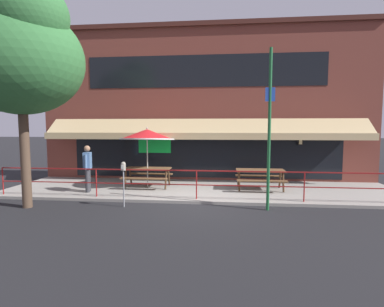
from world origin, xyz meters
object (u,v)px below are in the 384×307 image
(patio_umbrella_left, at_px, (147,135))
(street_sign_pole, at_px, (269,129))
(picnic_table_centre, at_px, (260,174))
(parking_meter_near, at_px, (123,170))
(street_tree_curbside, at_px, (22,53))
(pedestrian_walking, at_px, (88,166))
(picnic_table_left, at_px, (147,172))

(patio_umbrella_left, xyz_separation_m, street_sign_pole, (4.32, -2.54, 0.26))
(picnic_table_centre, relative_size, street_sign_pole, 0.38)
(patio_umbrella_left, xyz_separation_m, parking_meter_near, (-0.08, -2.65, -1.03))
(street_tree_curbside, bearing_deg, pedestrian_walking, 63.66)
(picnic_table_left, distance_m, picnic_table_centre, 4.39)
(patio_umbrella_left, height_order, street_tree_curbside, street_tree_curbside)
(picnic_table_centre, distance_m, parking_meter_near, 5.18)
(picnic_table_left, xyz_separation_m, street_tree_curbside, (-2.94, -3.05, 3.94))
(patio_umbrella_left, xyz_separation_m, pedestrian_walking, (-1.96, -1.09, -1.12))
(picnic_table_left, height_order, picnic_table_centre, same)
(parking_meter_near, xyz_separation_m, street_tree_curbside, (-2.86, -0.42, 3.49))
(picnic_table_left, relative_size, patio_umbrella_left, 0.76)
(picnic_table_left, xyz_separation_m, pedestrian_walking, (-1.96, -1.08, 0.35))
(picnic_table_left, bearing_deg, picnic_table_centre, -0.60)
(pedestrian_walking, bearing_deg, parking_meter_near, -39.51)
(street_sign_pole, bearing_deg, picnic_table_left, 149.66)
(patio_umbrella_left, height_order, parking_meter_near, patio_umbrella_left)
(picnic_table_centre, height_order, street_tree_curbside, street_tree_curbside)
(picnic_table_centre, relative_size, pedestrian_walking, 1.05)
(patio_umbrella_left, height_order, pedestrian_walking, patio_umbrella_left)
(picnic_table_centre, bearing_deg, picnic_table_left, 179.40)
(street_tree_curbside, bearing_deg, picnic_table_centre, 22.28)
(patio_umbrella_left, distance_m, parking_meter_near, 2.84)
(picnic_table_centre, xyz_separation_m, street_tree_curbside, (-7.33, -3.00, 3.94))
(picnic_table_left, xyz_separation_m, parking_meter_near, (-0.08, -2.63, 0.44))
(parking_meter_near, bearing_deg, picnic_table_centre, 30.08)
(picnic_table_centre, height_order, parking_meter_near, parking_meter_near)
(picnic_table_left, bearing_deg, parking_meter_near, -91.70)
(picnic_table_centre, xyz_separation_m, street_sign_pole, (-0.07, -2.48, 1.73))
(parking_meter_near, relative_size, street_sign_pole, 0.30)
(patio_umbrella_left, distance_m, pedestrian_walking, 2.51)
(picnic_table_centre, bearing_deg, parking_meter_near, -149.92)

